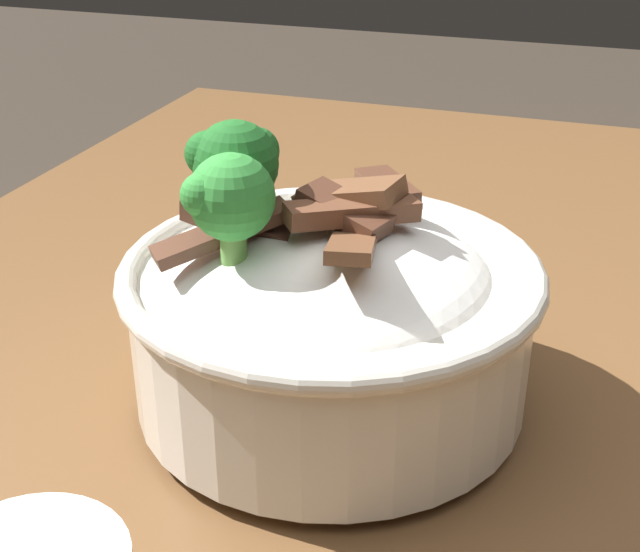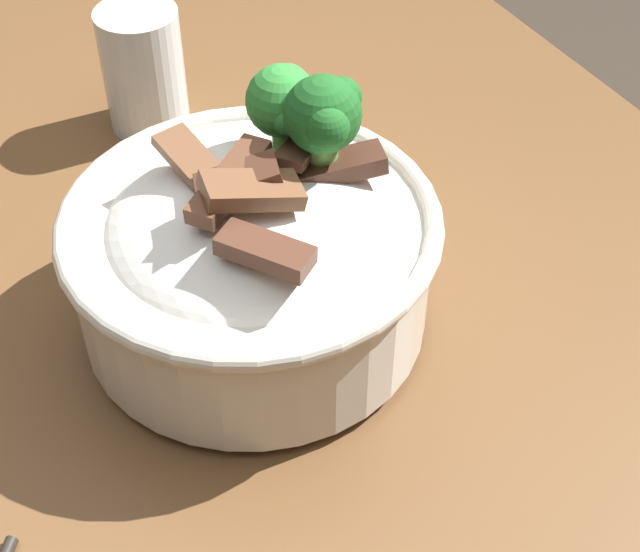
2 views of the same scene
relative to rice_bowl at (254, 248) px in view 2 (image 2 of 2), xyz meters
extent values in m
cube|color=brown|center=(-0.11, -0.06, -0.09)|extent=(1.45, 0.88, 0.05)
cube|color=brown|center=(-0.76, 0.31, -0.49)|extent=(0.06, 0.06, 0.75)
cylinder|color=silver|center=(0.00, 0.00, -0.06)|extent=(0.11, 0.11, 0.01)
cylinder|color=silver|center=(0.00, 0.00, -0.02)|extent=(0.22, 0.22, 0.08)
torus|color=silver|center=(0.00, 0.00, 0.02)|extent=(0.23, 0.23, 0.01)
ellipsoid|color=white|center=(0.00, 0.00, 0.01)|extent=(0.18, 0.18, 0.07)
cube|color=#563323|center=(0.00, -0.01, 0.06)|extent=(0.04, 0.05, 0.02)
cube|color=brown|center=(-0.02, -0.02, 0.05)|extent=(0.07, 0.04, 0.02)
cube|color=#4C2B1E|center=(0.00, 0.05, 0.04)|extent=(0.04, 0.08, 0.02)
cube|color=brown|center=(0.02, -0.01, 0.06)|extent=(0.04, 0.06, 0.02)
cube|color=#563323|center=(-0.02, 0.05, 0.05)|extent=(0.06, 0.07, 0.02)
cube|color=brown|center=(0.00, -0.01, 0.06)|extent=(0.06, 0.07, 0.01)
cube|color=#563323|center=(0.06, -0.02, 0.05)|extent=(0.05, 0.05, 0.01)
cylinder|color=#6BA84C|center=(0.00, 0.05, 0.05)|extent=(0.02, 0.02, 0.03)
sphere|color=#1E6023|center=(0.00, 0.05, 0.08)|extent=(0.05, 0.05, 0.05)
sphere|color=#1E6023|center=(0.01, 0.04, 0.08)|extent=(0.03, 0.03, 0.03)
sphere|color=#1E6023|center=(-0.01, 0.06, 0.08)|extent=(0.02, 0.02, 0.02)
cylinder|color=#6BA84C|center=(-0.03, 0.04, 0.05)|extent=(0.01, 0.01, 0.02)
sphere|color=green|center=(-0.03, 0.04, 0.07)|extent=(0.04, 0.04, 0.04)
sphere|color=green|center=(-0.02, 0.04, 0.07)|extent=(0.02, 0.02, 0.02)
sphere|color=green|center=(-0.05, 0.05, 0.08)|extent=(0.02, 0.02, 0.02)
cylinder|color=white|center=(-0.24, 0.02, -0.06)|extent=(0.06, 0.06, 0.00)
cylinder|color=white|center=(-0.24, 0.02, -0.01)|extent=(0.06, 0.06, 0.10)
cylinder|color=silver|center=(-0.24, 0.02, -0.03)|extent=(0.06, 0.06, 0.06)
camera|label=1|loc=(-0.40, -0.13, 0.23)|focal=49.41mm
camera|label=2|loc=(0.40, -0.16, 0.39)|focal=53.71mm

